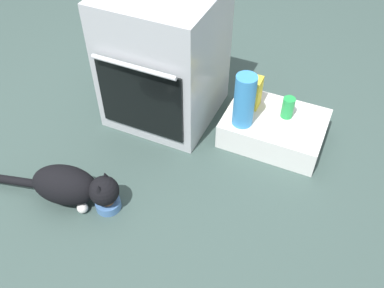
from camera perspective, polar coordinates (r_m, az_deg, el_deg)
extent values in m
plane|color=#384C47|center=(2.34, -6.63, -0.92)|extent=(8.00, 8.00, 0.00)
cube|color=#B7BABF|center=(2.35, -3.76, 11.71)|extent=(0.57, 0.56, 0.75)
cube|color=black|center=(2.21, -7.04, 5.86)|extent=(0.49, 0.01, 0.42)
cylinder|color=silver|center=(2.05, -8.00, 10.29)|extent=(0.46, 0.02, 0.02)
cube|color=white|center=(2.38, 11.04, 2.10)|extent=(0.54, 0.40, 0.15)
cylinder|color=#4C7AB7|center=(2.10, -11.28, -7.98)|extent=(0.12, 0.12, 0.05)
sphere|color=brown|center=(2.08, -11.34, -7.71)|extent=(0.07, 0.07, 0.07)
ellipsoid|color=black|center=(2.11, -16.83, -5.31)|extent=(0.35, 0.25, 0.19)
sphere|color=black|center=(2.02, -11.83, -6.21)|extent=(0.14, 0.14, 0.14)
cone|color=black|center=(2.00, -11.63, -4.40)|extent=(0.05, 0.05, 0.06)
cone|color=black|center=(1.96, -12.49, -6.10)|extent=(0.05, 0.05, 0.06)
cylinder|color=black|center=(2.27, -22.68, -4.65)|extent=(0.28, 0.09, 0.06)
sphere|color=silver|center=(2.16, -13.48, -6.22)|extent=(0.05, 0.05, 0.05)
sphere|color=silver|center=(2.11, -14.61, -8.37)|extent=(0.05, 0.05, 0.05)
cube|color=yellow|center=(2.34, 7.81, 7.07)|extent=(0.12, 0.09, 0.18)
cylinder|color=green|center=(2.32, 12.87, 4.84)|extent=(0.07, 0.07, 0.12)
cylinder|color=#388CD1|center=(2.18, 7.10, 5.84)|extent=(0.11, 0.11, 0.30)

